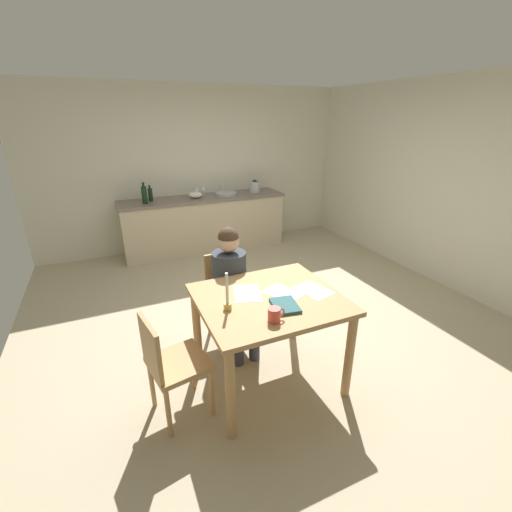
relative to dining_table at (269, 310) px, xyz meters
The scene contains 21 objects.
ground_plane 1.30m from the dining_table, 68.67° to the left, with size 5.20×5.20×0.04m, color tan.
wall_back 3.70m from the dining_table, 83.70° to the left, with size 5.20×0.12×2.60m, color beige.
wall_right 3.23m from the dining_table, 18.88° to the left, with size 0.12×5.20×2.60m, color beige.
kitchen_counter 3.30m from the dining_table, 83.01° to the left, with size 2.67×0.64×0.90m.
dining_table is the anchor object (origin of this frame).
chair_at_table 0.76m from the dining_table, 97.61° to the left, with size 0.41×0.41×0.88m.
person_seated 0.59m from the dining_table, 99.21° to the left, with size 0.33×0.60×1.19m.
chair_side_empty 0.84m from the dining_table, behind, with size 0.47×0.47×0.86m.
coffee_mug 0.38m from the dining_table, 109.77° to the right, with size 0.13×0.09×0.10m.
candlestick 0.42m from the dining_table, behind, with size 0.06×0.06×0.30m.
book_magazine 0.23m from the dining_table, 76.84° to the right, with size 0.18×0.24×0.02m, color #29555B.
paper_letter 0.40m from the dining_table, ahead, with size 0.21×0.30×0.00m, color white.
paper_bill 0.18m from the dining_table, ahead, with size 0.21×0.30×0.00m, color white.
paper_envelope 0.22m from the dining_table, 136.34° to the left, with size 0.21×0.30×0.00m, color white.
sink_unit 3.37m from the dining_table, 76.34° to the left, with size 0.36×0.36×0.24m.
bottle_oil 3.23m from the dining_table, 99.31° to the left, with size 0.08×0.08×0.32m.
bottle_vinegar 3.34m from the dining_table, 97.25° to the left, with size 0.07×0.07×0.25m.
mixing_bowl 3.27m from the dining_table, 85.26° to the left, with size 0.22×0.22×0.10m, color white.
stovetop_kettle 3.54m from the dining_table, 67.99° to the left, with size 0.18×0.18×0.22m.
wine_glass_near_sink 3.46m from the dining_table, 82.44° to the left, with size 0.07×0.07×0.15m.
wine_glass_by_kettle 3.45m from the dining_table, 84.24° to the left, with size 0.07×0.07×0.15m.
Camera 1 is at (-1.46, -3.15, 2.11)m, focal length 24.00 mm.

